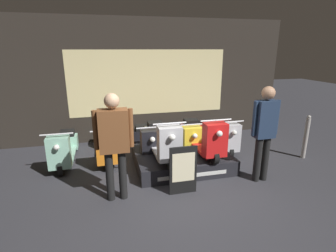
{
  "coord_description": "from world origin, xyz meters",
  "views": [
    {
      "loc": [
        -1.21,
        -3.78,
        2.43
      ],
      "look_at": [
        0.13,
        1.59,
        0.78
      ],
      "focal_mm": 28.0,
      "sensor_mm": 36.0,
      "label": 1
    }
  ],
  "objects_px": {
    "person_left_browsing": "(114,138)",
    "price_sign_board": "(183,170)",
    "person_right_browsing": "(265,128)",
    "scooter_backrow_4": "(218,136)",
    "scooter_display_right": "(203,137)",
    "street_bollard": "(306,137)",
    "scooter_backrow_1": "(107,145)",
    "scooter_display_left": "(162,140)",
    "scooter_backrow_2": "(146,142)",
    "scooter_backrow_0": "(64,148)",
    "scooter_backrow_3": "(184,139)"
  },
  "relations": [
    {
      "from": "scooter_backrow_4",
      "to": "person_right_browsing",
      "type": "bearing_deg",
      "value": -87.76
    },
    {
      "from": "scooter_backrow_3",
      "to": "price_sign_board",
      "type": "bearing_deg",
      "value": -107.46
    },
    {
      "from": "scooter_backrow_1",
      "to": "person_right_browsing",
      "type": "relative_size",
      "value": 0.98
    },
    {
      "from": "scooter_backrow_0",
      "to": "scooter_backrow_3",
      "type": "relative_size",
      "value": 1.0
    },
    {
      "from": "scooter_display_left",
      "to": "scooter_backrow_3",
      "type": "height_order",
      "value": "scooter_display_left"
    },
    {
      "from": "scooter_backrow_4",
      "to": "price_sign_board",
      "type": "relative_size",
      "value": 2.04
    },
    {
      "from": "person_left_browsing",
      "to": "price_sign_board",
      "type": "height_order",
      "value": "person_left_browsing"
    },
    {
      "from": "scooter_backrow_0",
      "to": "scooter_backrow_2",
      "type": "height_order",
      "value": "same"
    },
    {
      "from": "scooter_backrow_3",
      "to": "street_bollard",
      "type": "distance_m",
      "value": 2.78
    },
    {
      "from": "scooter_backrow_2",
      "to": "scooter_backrow_4",
      "type": "xyz_separation_m",
      "value": [
        1.82,
        0.0,
        0.0
      ]
    },
    {
      "from": "person_right_browsing",
      "to": "price_sign_board",
      "type": "relative_size",
      "value": 2.09
    },
    {
      "from": "scooter_backrow_1",
      "to": "person_left_browsing",
      "type": "height_order",
      "value": "person_left_browsing"
    },
    {
      "from": "price_sign_board",
      "to": "scooter_backrow_1",
      "type": "bearing_deg",
      "value": 123.74
    },
    {
      "from": "scooter_backrow_4",
      "to": "person_left_browsing",
      "type": "distance_m",
      "value": 3.23
    },
    {
      "from": "street_bollard",
      "to": "scooter_display_left",
      "type": "bearing_deg",
      "value": 176.52
    },
    {
      "from": "scooter_backrow_0",
      "to": "scooter_backrow_2",
      "type": "distance_m",
      "value": 1.82
    },
    {
      "from": "scooter_backrow_3",
      "to": "person_left_browsing",
      "type": "relative_size",
      "value": 0.99
    },
    {
      "from": "scooter_display_left",
      "to": "person_left_browsing",
      "type": "distance_m",
      "value": 1.41
    },
    {
      "from": "scooter_backrow_0",
      "to": "scooter_backrow_3",
      "type": "xyz_separation_m",
      "value": [
        2.73,
        0.0,
        0.0
      ]
    },
    {
      "from": "scooter_backrow_1",
      "to": "price_sign_board",
      "type": "xyz_separation_m",
      "value": [
        1.24,
        -1.85,
        0.11
      ]
    },
    {
      "from": "scooter_display_right",
      "to": "price_sign_board",
      "type": "height_order",
      "value": "scooter_display_right"
    },
    {
      "from": "scooter_display_left",
      "to": "person_left_browsing",
      "type": "xyz_separation_m",
      "value": [
        -0.98,
        -0.91,
        0.44
      ]
    },
    {
      "from": "scooter_backrow_3",
      "to": "scooter_backrow_4",
      "type": "height_order",
      "value": "same"
    },
    {
      "from": "scooter_backrow_0",
      "to": "person_right_browsing",
      "type": "height_order",
      "value": "person_right_browsing"
    },
    {
      "from": "scooter_backrow_0",
      "to": "street_bollard",
      "type": "relative_size",
      "value": 1.74
    },
    {
      "from": "scooter_display_right",
      "to": "scooter_backrow_1",
      "type": "height_order",
      "value": "scooter_display_right"
    },
    {
      "from": "scooter_backrow_4",
      "to": "scooter_backrow_2",
      "type": "bearing_deg",
      "value": 180.0
    },
    {
      "from": "scooter_backrow_4",
      "to": "street_bollard",
      "type": "height_order",
      "value": "street_bollard"
    },
    {
      "from": "scooter_backrow_2",
      "to": "person_left_browsing",
      "type": "height_order",
      "value": "person_left_browsing"
    },
    {
      "from": "scooter_backrow_1",
      "to": "street_bollard",
      "type": "height_order",
      "value": "street_bollard"
    },
    {
      "from": "scooter_backrow_3",
      "to": "scooter_backrow_2",
      "type": "bearing_deg",
      "value": 180.0
    },
    {
      "from": "scooter_display_right",
      "to": "person_left_browsing",
      "type": "xyz_separation_m",
      "value": [
        -1.85,
        -0.91,
        0.44
      ]
    },
    {
      "from": "scooter_backrow_3",
      "to": "scooter_backrow_4",
      "type": "relative_size",
      "value": 1.0
    },
    {
      "from": "person_left_browsing",
      "to": "scooter_backrow_1",
      "type": "bearing_deg",
      "value": 93.96
    },
    {
      "from": "scooter_backrow_1",
      "to": "scooter_display_right",
      "type": "bearing_deg",
      "value": -23.19
    },
    {
      "from": "scooter_backrow_0",
      "to": "scooter_backrow_3",
      "type": "distance_m",
      "value": 2.73
    },
    {
      "from": "scooter_backrow_4",
      "to": "scooter_display_left",
      "type": "bearing_deg",
      "value": -152.63
    },
    {
      "from": "scooter_display_left",
      "to": "person_left_browsing",
      "type": "bearing_deg",
      "value": -137.06
    },
    {
      "from": "scooter_backrow_0",
      "to": "scooter_backrow_2",
      "type": "bearing_deg",
      "value": 0.0
    },
    {
      "from": "scooter_backrow_0",
      "to": "person_left_browsing",
      "type": "xyz_separation_m",
      "value": [
        1.03,
        -1.76,
        0.74
      ]
    },
    {
      "from": "scooter_display_right",
      "to": "scooter_display_left",
      "type": "bearing_deg",
      "value": 180.0
    },
    {
      "from": "person_right_browsing",
      "to": "scooter_backrow_0",
      "type": "bearing_deg",
      "value": 154.69
    },
    {
      "from": "scooter_display_right",
      "to": "scooter_backrow_2",
      "type": "bearing_deg",
      "value": 141.5
    },
    {
      "from": "price_sign_board",
      "to": "scooter_backrow_4",
      "type": "bearing_deg",
      "value": 51.14
    },
    {
      "from": "scooter_display_right",
      "to": "scooter_backrow_0",
      "type": "bearing_deg",
      "value": 163.66
    },
    {
      "from": "person_right_browsing",
      "to": "person_left_browsing",
      "type": "bearing_deg",
      "value": 180.0
    },
    {
      "from": "scooter_backrow_1",
      "to": "scooter_backrow_2",
      "type": "xyz_separation_m",
      "value": [
        0.91,
        0.0,
        0.0
      ]
    },
    {
      "from": "scooter_display_left",
      "to": "scooter_backrow_2",
      "type": "distance_m",
      "value": 0.92
    },
    {
      "from": "scooter_backrow_3",
      "to": "street_bollard",
      "type": "relative_size",
      "value": 1.74
    },
    {
      "from": "scooter_backrow_3",
      "to": "person_right_browsing",
      "type": "bearing_deg",
      "value": -60.84
    }
  ]
}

